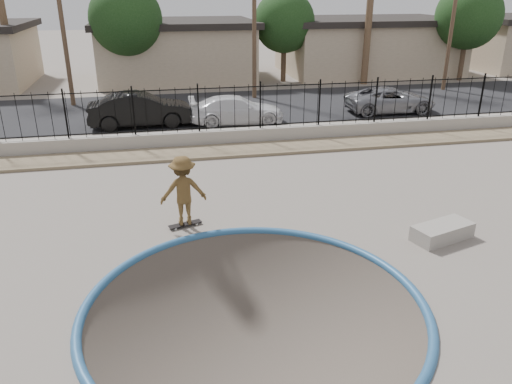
{
  "coord_description": "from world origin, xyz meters",
  "views": [
    {
      "loc": [
        -1.65,
        -9.21,
        5.98
      ],
      "look_at": [
        0.63,
        2.0,
        1.26
      ],
      "focal_mm": 35.0,
      "sensor_mm": 36.0,
      "label": 1
    }
  ],
  "objects_px": {
    "skater": "(183,194)",
    "concrete_ledge": "(442,232)",
    "car_b": "(141,110)",
    "skateboard": "(185,224)",
    "car_d": "(390,100)",
    "car_c": "(236,110)"
  },
  "relations": [
    {
      "from": "skater",
      "to": "car_b",
      "type": "height_order",
      "value": "skater"
    },
    {
      "from": "concrete_ledge",
      "to": "car_d",
      "type": "relative_size",
      "value": 0.35
    },
    {
      "from": "skater",
      "to": "car_b",
      "type": "bearing_deg",
      "value": -86.38
    },
    {
      "from": "skateboard",
      "to": "car_d",
      "type": "height_order",
      "value": "car_d"
    },
    {
      "from": "skateboard",
      "to": "car_b",
      "type": "height_order",
      "value": "car_b"
    },
    {
      "from": "skater",
      "to": "skateboard",
      "type": "distance_m",
      "value": 0.88
    },
    {
      "from": "skateboard",
      "to": "car_b",
      "type": "bearing_deg",
      "value": 79.04
    },
    {
      "from": "skater",
      "to": "car_d",
      "type": "bearing_deg",
      "value": -138.12
    },
    {
      "from": "skater",
      "to": "car_c",
      "type": "xyz_separation_m",
      "value": [
        3.13,
        10.4,
        -0.27
      ]
    },
    {
      "from": "skater",
      "to": "car_b",
      "type": "relative_size",
      "value": 0.4
    },
    {
      "from": "skater",
      "to": "concrete_ledge",
      "type": "distance_m",
      "value": 6.74
    },
    {
      "from": "concrete_ledge",
      "to": "skater",
      "type": "bearing_deg",
      "value": 162.3
    },
    {
      "from": "concrete_ledge",
      "to": "car_b",
      "type": "height_order",
      "value": "car_b"
    },
    {
      "from": "car_c",
      "to": "concrete_ledge",
      "type": "bearing_deg",
      "value": -164.09
    },
    {
      "from": "skateboard",
      "to": "concrete_ledge",
      "type": "distance_m",
      "value": 6.7
    },
    {
      "from": "skateboard",
      "to": "concrete_ledge",
      "type": "xyz_separation_m",
      "value": [
        6.38,
        -2.04,
        0.14
      ]
    },
    {
      "from": "concrete_ledge",
      "to": "car_b",
      "type": "distance_m",
      "value": 14.87
    },
    {
      "from": "concrete_ledge",
      "to": "car_c",
      "type": "relative_size",
      "value": 0.37
    },
    {
      "from": "car_c",
      "to": "skateboard",
      "type": "bearing_deg",
      "value": 164.52
    },
    {
      "from": "skateboard",
      "to": "car_c",
      "type": "relative_size",
      "value": 0.21
    },
    {
      "from": "skater",
      "to": "car_d",
      "type": "xyz_separation_m",
      "value": [
        11.15,
        11.04,
        -0.28
      ]
    },
    {
      "from": "skater",
      "to": "skateboard",
      "type": "height_order",
      "value": "skater"
    }
  ]
}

